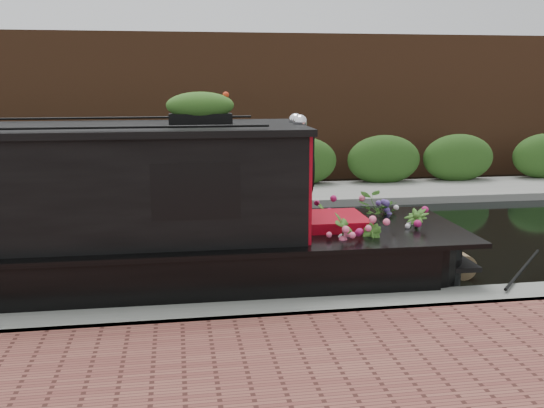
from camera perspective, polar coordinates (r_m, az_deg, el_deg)
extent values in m
plane|color=black|center=(10.20, -3.98, -4.27)|extent=(80.00, 80.00, 0.00)
cube|color=slate|center=(7.10, -1.54, -11.56)|extent=(40.00, 0.60, 0.50)
cube|color=gray|center=(14.27, -5.50, 0.35)|extent=(40.00, 2.40, 0.34)
cube|color=#284F1A|center=(15.16, -5.72, 1.02)|extent=(40.00, 1.10, 2.80)
cube|color=#58331E|center=(17.22, -6.14, 2.31)|extent=(40.00, 1.00, 8.00)
cube|color=#B00719|center=(8.08, 2.32, 2.12)|extent=(0.08, 1.79, 1.38)
cube|color=black|center=(7.02, -7.17, 1.20)|extent=(0.92, 0.04, 0.56)
cube|color=#B00719|center=(8.35, 5.87, -2.82)|extent=(0.83, 0.93, 0.51)
sphere|color=silver|center=(7.85, 2.65, 7.75)|extent=(0.18, 0.18, 0.18)
sphere|color=silver|center=(8.13, 2.24, 7.89)|extent=(0.18, 0.18, 0.18)
cube|color=black|center=(7.83, -6.75, 7.95)|extent=(0.80, 0.25, 0.14)
ellipsoid|color=red|center=(7.82, -6.78, 9.35)|extent=(0.88, 0.27, 0.25)
imported|color=#386923|center=(7.72, 6.69, -3.38)|extent=(0.41, 0.44, 0.69)
imported|color=#386923|center=(7.80, 9.33, -3.87)|extent=(0.32, 0.36, 0.54)
imported|color=#386923|center=(9.18, 10.04, -1.09)|extent=(0.65, 0.57, 0.67)
imported|color=#386923|center=(8.49, 13.34, -2.49)|extent=(0.47, 0.47, 0.61)
imported|color=#386923|center=(8.92, 4.72, -1.50)|extent=(0.30, 0.37, 0.62)
cylinder|color=brown|center=(9.15, 17.26, -5.50)|extent=(0.36, 0.35, 0.36)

